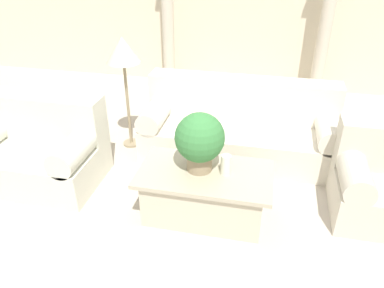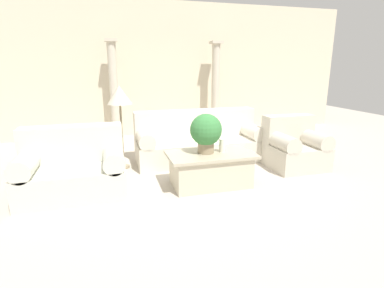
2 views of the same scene
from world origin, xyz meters
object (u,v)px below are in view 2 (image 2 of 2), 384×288
at_px(sofa_long, 198,141).
at_px(loveseat, 73,168).
at_px(coffee_table, 211,169).
at_px(potted_plant, 206,131).
at_px(floor_lamp, 120,98).
at_px(armchair, 293,146).

height_order(sofa_long, loveseat, same).
distance_m(sofa_long, loveseat, 2.30).
distance_m(coffee_table, potted_plant, 0.56).
bearing_deg(floor_lamp, sofa_long, 3.77).
relative_size(loveseat, armchair, 1.52).
bearing_deg(potted_plant, sofa_long, 77.90).
bearing_deg(sofa_long, coffee_table, -98.84).
xyz_separation_m(loveseat, armchair, (3.55, 0.16, -0.00)).
bearing_deg(sofa_long, armchair, -29.14).
bearing_deg(coffee_table, floor_lamp, 136.25).
bearing_deg(potted_plant, armchair, 12.13).
bearing_deg(floor_lamp, coffee_table, -43.75).
bearing_deg(floor_lamp, loveseat, -128.49).
xyz_separation_m(floor_lamp, armchair, (2.84, -0.73, -0.84)).
bearing_deg(floor_lamp, potted_plant, -44.33).
bearing_deg(coffee_table, armchair, 13.87).
relative_size(coffee_table, potted_plant, 2.21).
height_order(coffee_table, potted_plant, potted_plant).
xyz_separation_m(sofa_long, coffee_table, (-0.19, -1.23, -0.11)).
xyz_separation_m(coffee_table, floor_lamp, (-1.19, 1.14, 0.95)).
xyz_separation_m(sofa_long, armchair, (1.47, -0.82, 0.01)).
relative_size(floor_lamp, armchair, 1.56).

